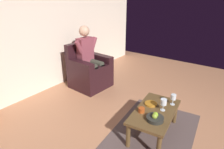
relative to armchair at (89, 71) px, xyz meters
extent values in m
plane|color=#B17652|center=(0.85, 2.08, -0.35)|extent=(7.53, 7.53, 0.00)
cube|color=beige|center=(0.85, -0.67, 1.00)|extent=(6.68, 0.06, 2.70)
cube|color=#52423F|center=(0.65, 1.84, -0.34)|extent=(1.76, 1.29, 0.01)
cube|color=black|center=(0.00, 0.03, -0.13)|extent=(0.78, 0.76, 0.43)
cube|color=black|center=(0.01, 0.09, 0.13)|extent=(0.47, 0.62, 0.10)
cube|color=black|center=(-0.29, 0.05, 0.20)|extent=(0.19, 0.72, 0.24)
cube|color=black|center=(0.29, 0.02, 0.20)|extent=(0.19, 0.72, 0.24)
cube|color=black|center=(-0.02, -0.26, 0.35)|extent=(0.74, 0.17, 0.53)
cube|color=brown|center=(-0.01, -0.09, 0.46)|extent=(0.36, 0.20, 0.54)
sphere|color=tan|center=(-0.01, -0.09, 0.87)|extent=(0.22, 0.22, 0.22)
cylinder|color=#3B3C30|center=(-0.09, 0.11, 0.20)|extent=(0.15, 0.40, 0.13)
cylinder|color=#3B3C30|center=(-0.08, 0.30, -0.08)|extent=(0.12, 0.12, 0.53)
cylinder|color=brown|center=(-0.21, -0.03, 0.57)|extent=(0.21, 0.10, 0.29)
cylinder|color=#3B3C30|center=(0.10, 0.10, 0.20)|extent=(0.15, 0.40, 0.13)
cylinder|color=#3B3C30|center=(0.12, 0.29, -0.08)|extent=(0.12, 0.12, 0.53)
cylinder|color=brown|center=(0.20, -0.05, 0.57)|extent=(0.21, 0.10, 0.29)
cube|color=brown|center=(0.65, 1.84, 0.03)|extent=(1.00, 0.62, 0.04)
cylinder|color=brown|center=(0.21, 2.00, -0.17)|extent=(0.06, 0.06, 0.36)
cylinder|color=brown|center=(1.05, 2.09, -0.17)|extent=(0.06, 0.06, 0.36)
cylinder|color=brown|center=(0.25, 1.59, -0.17)|extent=(0.06, 0.06, 0.36)
cylinder|color=brown|center=(1.09, 1.68, -0.17)|extent=(0.06, 0.06, 0.36)
cylinder|color=silver|center=(0.58, 1.92, 0.05)|extent=(0.07, 0.07, 0.01)
cylinder|color=silver|center=(0.58, 1.92, 0.10)|extent=(0.01, 0.01, 0.09)
cylinder|color=silver|center=(0.58, 1.92, 0.18)|extent=(0.09, 0.09, 0.09)
cylinder|color=#590C19|center=(0.58, 1.92, 0.16)|extent=(0.08, 0.08, 0.03)
cylinder|color=silver|center=(0.35, 1.98, 0.05)|extent=(0.07, 0.07, 0.01)
cylinder|color=silver|center=(0.35, 1.98, 0.10)|extent=(0.01, 0.01, 0.08)
cylinder|color=silver|center=(0.35, 1.98, 0.18)|extent=(0.08, 0.08, 0.08)
cylinder|color=#590C19|center=(0.35, 1.98, 0.15)|extent=(0.07, 0.07, 0.03)
cylinder|color=#282823|center=(0.86, 1.93, 0.07)|extent=(0.23, 0.23, 0.05)
sphere|color=olive|center=(0.88, 1.93, 0.12)|extent=(0.07, 0.07, 0.07)
sphere|color=#83B225|center=(0.84, 1.93, 0.12)|extent=(0.07, 0.07, 0.07)
cylinder|color=#AA6D1F|center=(0.54, 1.72, 0.06)|extent=(0.18, 0.18, 0.02)
cylinder|color=#AA481B|center=(0.80, 1.70, 0.08)|extent=(0.09, 0.09, 0.07)
camera|label=1|loc=(2.89, 2.72, 1.58)|focal=31.20mm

